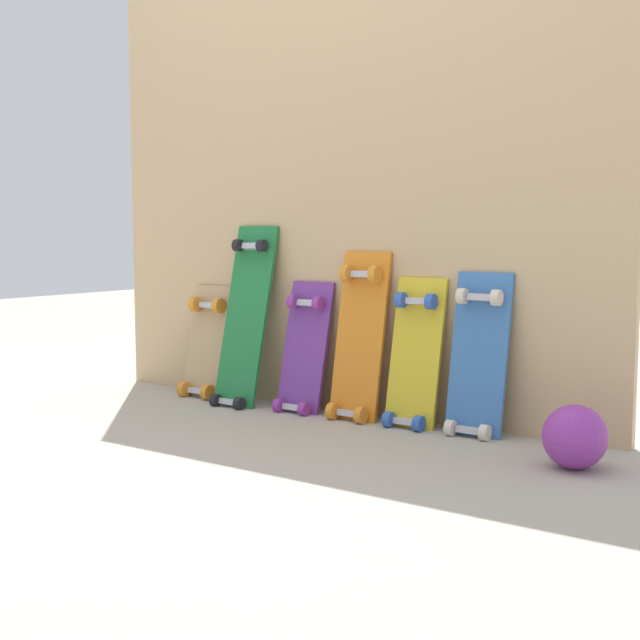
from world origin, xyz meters
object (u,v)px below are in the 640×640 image
Objects in this scene: skateboard_green at (244,324)px; skateboard_yellow at (414,362)px; skateboard_purple at (303,356)px; skateboard_natural at (206,348)px; rubber_ball at (575,437)px; skateboard_orange at (358,344)px; skateboard_blue at (478,364)px.

skateboard_green is 1.32× the size of skateboard_yellow.
skateboard_green is 0.30m from skateboard_purple.
skateboard_purple is at bearing -178.86° from skateboard_yellow.
skateboard_yellow is (1.01, 0.00, 0.03)m from skateboard_natural.
rubber_ball is (1.17, -0.22, -0.12)m from skateboard_purple.
skateboard_green is 1.38× the size of skateboard_purple.
skateboard_green is at bearing -177.35° from skateboard_yellow.
skateboard_orange reaches higher than skateboard_blue.
skateboard_natural reaches higher than rubber_ball.
skateboard_blue is at bearing 150.64° from rubber_ball.
skateboard_natural is at bearing 172.14° from rubber_ball.
skateboard_orange is 0.96m from rubber_ball.
skateboard_green is at bearing -174.71° from skateboard_purple.
rubber_ball is (1.45, -0.20, -0.23)m from skateboard_green.
skateboard_blue is at bearing 0.33° from skateboard_natural.
skateboard_blue is (0.25, 0.01, 0.01)m from skateboard_yellow.
skateboard_green is at bearing -176.68° from skateboard_orange.
skateboard_natural is 0.93× the size of skateboard_purple.
skateboard_blue reaches higher than skateboard_yellow.
skateboard_natural is 1.02m from skateboard_yellow.
skateboard_orange is (0.53, 0.03, -0.04)m from skateboard_green.
skateboard_green is (0.24, -0.03, 0.12)m from skateboard_natural.
skateboard_orange is 1.10× the size of skateboard_blue.
skateboard_natural is at bearing 179.73° from skateboard_orange.
rubber_ball is at bearing -19.16° from skateboard_yellow.
skateboard_green is at bearing 172.19° from rubber_ball.
skateboard_purple is (0.28, 0.03, -0.11)m from skateboard_green.
skateboard_green is 1.02m from skateboard_blue.
skateboard_yellow reaches higher than skateboard_natural.
skateboard_natural is 0.78× the size of skateboard_orange.
skateboard_yellow is 0.96× the size of skateboard_blue.
rubber_ball is (0.67, -0.23, -0.14)m from skateboard_yellow.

